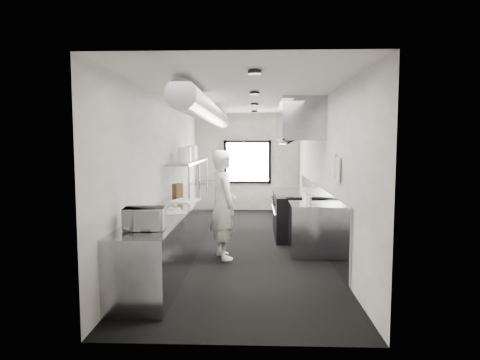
# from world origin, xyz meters

# --- Properties ---
(floor) EXTENTS (3.00, 8.00, 0.01)m
(floor) POSITION_xyz_m (0.00, 0.00, 0.00)
(floor) COLOR black
(floor) RESTS_ON ground
(ceiling) EXTENTS (3.00, 8.00, 0.01)m
(ceiling) POSITION_xyz_m (0.00, 0.00, 2.80)
(ceiling) COLOR beige
(ceiling) RESTS_ON wall_back
(wall_back) EXTENTS (3.00, 0.02, 2.80)m
(wall_back) POSITION_xyz_m (0.00, 4.00, 1.40)
(wall_back) COLOR silver
(wall_back) RESTS_ON floor
(wall_front) EXTENTS (3.00, 0.02, 2.80)m
(wall_front) POSITION_xyz_m (0.00, -4.00, 1.40)
(wall_front) COLOR silver
(wall_front) RESTS_ON floor
(wall_left) EXTENTS (0.02, 8.00, 2.80)m
(wall_left) POSITION_xyz_m (-1.50, 0.00, 1.40)
(wall_left) COLOR silver
(wall_left) RESTS_ON floor
(wall_right) EXTENTS (0.02, 8.00, 2.80)m
(wall_right) POSITION_xyz_m (1.50, 0.00, 1.40)
(wall_right) COLOR silver
(wall_right) RESTS_ON floor
(wall_cladding) EXTENTS (0.03, 5.50, 1.10)m
(wall_cladding) POSITION_xyz_m (1.48, 0.30, 0.55)
(wall_cladding) COLOR gray
(wall_cladding) RESTS_ON wall_right
(hvac_duct) EXTENTS (0.40, 6.40, 0.40)m
(hvac_duct) POSITION_xyz_m (-0.70, 0.40, 2.55)
(hvac_duct) COLOR #93949B
(hvac_duct) RESTS_ON ceiling
(service_window) EXTENTS (1.36, 0.05, 1.25)m
(service_window) POSITION_xyz_m (0.00, 3.96, 1.40)
(service_window) COLOR white
(service_window) RESTS_ON wall_back
(exhaust_hood) EXTENTS (0.81, 2.20, 0.88)m
(exhaust_hood) POSITION_xyz_m (1.10, 0.70, 2.39)
(exhaust_hood) COLOR gray
(exhaust_hood) RESTS_ON ceiling
(prep_counter) EXTENTS (0.70, 6.00, 0.90)m
(prep_counter) POSITION_xyz_m (-1.15, -0.50, 0.45)
(prep_counter) COLOR gray
(prep_counter) RESTS_ON floor
(pass_shelf) EXTENTS (0.45, 3.00, 0.68)m
(pass_shelf) POSITION_xyz_m (-1.19, 1.00, 1.54)
(pass_shelf) COLOR gray
(pass_shelf) RESTS_ON prep_counter
(range) EXTENTS (0.88, 1.60, 0.94)m
(range) POSITION_xyz_m (1.04, 0.70, 0.47)
(range) COLOR black
(range) RESTS_ON floor
(bottle_station) EXTENTS (0.65, 0.80, 0.90)m
(bottle_station) POSITION_xyz_m (1.15, -0.70, 0.45)
(bottle_station) COLOR gray
(bottle_station) RESTS_ON floor
(far_work_table) EXTENTS (0.70, 1.20, 0.90)m
(far_work_table) POSITION_xyz_m (-1.15, 3.20, 0.45)
(far_work_table) COLOR gray
(far_work_table) RESTS_ON floor
(notice_sheet_a) EXTENTS (0.02, 0.28, 0.38)m
(notice_sheet_a) POSITION_xyz_m (1.47, -1.20, 1.60)
(notice_sheet_a) COLOR silver
(notice_sheet_a) RESTS_ON wall_right
(notice_sheet_b) EXTENTS (0.02, 0.28, 0.38)m
(notice_sheet_b) POSITION_xyz_m (1.47, -1.55, 1.55)
(notice_sheet_b) COLOR silver
(notice_sheet_b) RESTS_ON wall_right
(line_cook) EXTENTS (0.65, 0.78, 1.84)m
(line_cook) POSITION_xyz_m (-0.32, -0.98, 0.92)
(line_cook) COLOR white
(line_cook) RESTS_ON floor
(microwave) EXTENTS (0.49, 0.39, 0.27)m
(microwave) POSITION_xyz_m (-1.15, -2.91, 1.04)
(microwave) COLOR silver
(microwave) RESTS_ON prep_counter
(deli_tub_a) EXTENTS (0.15, 0.15, 0.10)m
(deli_tub_a) POSITION_xyz_m (-1.28, -2.83, 0.95)
(deli_tub_a) COLOR beige
(deli_tub_a) RESTS_ON prep_counter
(deli_tub_b) EXTENTS (0.15, 0.15, 0.09)m
(deli_tub_b) POSITION_xyz_m (-1.30, -2.44, 0.95)
(deli_tub_b) COLOR beige
(deli_tub_b) RESTS_ON prep_counter
(newspaper) EXTENTS (0.41, 0.44, 0.01)m
(newspaper) POSITION_xyz_m (-1.02, -1.72, 0.90)
(newspaper) COLOR silver
(newspaper) RESTS_ON prep_counter
(small_plate) EXTENTS (0.22, 0.22, 0.01)m
(small_plate) POSITION_xyz_m (-1.07, -1.36, 0.91)
(small_plate) COLOR white
(small_plate) RESTS_ON prep_counter
(pastry) EXTENTS (0.08, 0.08, 0.08)m
(pastry) POSITION_xyz_m (-1.07, -1.36, 0.95)
(pastry) COLOR tan
(pastry) RESTS_ON small_plate
(cutting_board) EXTENTS (0.55, 0.64, 0.02)m
(cutting_board) POSITION_xyz_m (-1.07, -0.46, 0.91)
(cutting_board) COLOR white
(cutting_board) RESTS_ON prep_counter
(knife_block) EXTENTS (0.19, 0.26, 0.26)m
(knife_block) POSITION_xyz_m (-1.32, 0.17, 1.03)
(knife_block) COLOR brown
(knife_block) RESTS_ON prep_counter
(plate_stack_a) EXTENTS (0.32, 0.32, 0.30)m
(plate_stack_a) POSITION_xyz_m (-1.20, 0.34, 1.72)
(plate_stack_a) COLOR white
(plate_stack_a) RESTS_ON pass_shelf
(plate_stack_b) EXTENTS (0.24, 0.24, 0.28)m
(plate_stack_b) POSITION_xyz_m (-1.22, 0.60, 1.71)
(plate_stack_b) COLOR white
(plate_stack_b) RESTS_ON pass_shelf
(plate_stack_c) EXTENTS (0.24, 0.24, 0.32)m
(plate_stack_c) POSITION_xyz_m (-1.20, 1.15, 1.73)
(plate_stack_c) COLOR white
(plate_stack_c) RESTS_ON pass_shelf
(plate_stack_d) EXTENTS (0.24, 0.24, 0.33)m
(plate_stack_d) POSITION_xyz_m (-1.22, 1.57, 1.74)
(plate_stack_d) COLOR white
(plate_stack_d) RESTS_ON pass_shelf
(squeeze_bottle_a) EXTENTS (0.06, 0.06, 0.17)m
(squeeze_bottle_a) POSITION_xyz_m (1.12, -1.04, 0.99)
(squeeze_bottle_a) COLOR white
(squeeze_bottle_a) RESTS_ON bottle_station
(squeeze_bottle_b) EXTENTS (0.07, 0.07, 0.19)m
(squeeze_bottle_b) POSITION_xyz_m (1.10, -0.84, 0.99)
(squeeze_bottle_b) COLOR white
(squeeze_bottle_b) RESTS_ON bottle_station
(squeeze_bottle_c) EXTENTS (0.07, 0.07, 0.17)m
(squeeze_bottle_c) POSITION_xyz_m (1.09, -0.74, 0.98)
(squeeze_bottle_c) COLOR white
(squeeze_bottle_c) RESTS_ON bottle_station
(squeeze_bottle_d) EXTENTS (0.07, 0.07, 0.19)m
(squeeze_bottle_d) POSITION_xyz_m (1.12, -0.55, 0.99)
(squeeze_bottle_d) COLOR white
(squeeze_bottle_d) RESTS_ON bottle_station
(squeeze_bottle_e) EXTENTS (0.06, 0.06, 0.16)m
(squeeze_bottle_e) POSITION_xyz_m (1.10, -0.44, 0.98)
(squeeze_bottle_e) COLOR white
(squeeze_bottle_e) RESTS_ON bottle_station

